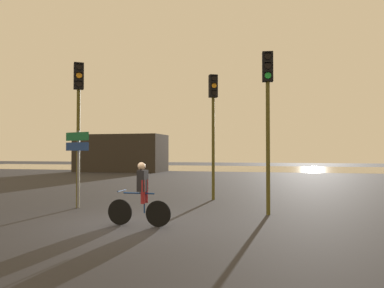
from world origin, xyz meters
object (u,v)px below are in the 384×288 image
distant_building (121,153)px  direction_sign_post (78,155)px  traffic_light_near_right (268,102)px  cyclist (141,194)px  traffic_light_near_left (79,108)px  traffic_light_center (213,114)px

distant_building → direction_sign_post: 24.39m
distant_building → traffic_light_near_right: bearing=-56.3°
distant_building → cyclist: distant_building is taller
distant_building → traffic_light_near_left: traffic_light_near_left is taller
distant_building → traffic_light_near_right: size_ratio=1.73×
traffic_light_near_right → cyclist: (-3.07, -2.51, -2.57)m
traffic_light_center → traffic_light_near_right: traffic_light_center is taller
traffic_light_near_left → traffic_light_near_right: (6.29, 0.12, -0.00)m
distant_building → direction_sign_post: bearing=-68.9°
traffic_light_center → distant_building: bearing=-84.5°
traffic_light_center → traffic_light_near_left: bearing=10.9°
traffic_light_near_left → cyclist: (3.22, -2.39, -2.57)m
cyclist → direction_sign_post: bearing=54.9°
distant_building → traffic_light_near_right: (15.08, -22.58, 1.58)m
traffic_light_near_left → traffic_light_center: traffic_light_center is taller
traffic_light_center → cyclist: 6.25m
distant_building → direction_sign_post: size_ratio=3.27×
traffic_light_center → cyclist: traffic_light_center is taller
traffic_light_center → direction_sign_post: size_ratio=1.91×
traffic_light_near_left → traffic_light_near_right: traffic_light_near_left is taller
distant_building → traffic_light_center: (12.83, -19.46, 1.61)m
traffic_light_near_left → direction_sign_post: 1.59m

